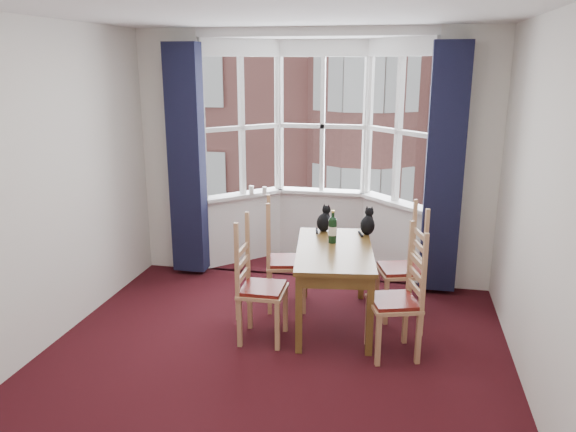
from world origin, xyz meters
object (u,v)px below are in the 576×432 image
(chair_right_far, at_px, (409,270))
(cat_left, at_px, (324,221))
(chair_left_far, at_px, (277,263))
(candle_tall, at_px, (251,190))
(chair_left_near, at_px, (253,290))
(wine_bottle, at_px, (333,229))
(dining_table, at_px, (334,259))
(candle_short, at_px, (265,191))
(cat_right, at_px, (368,224))
(chair_right_near, at_px, (404,303))

(chair_right_far, xyz_separation_m, cat_left, (-0.87, 0.23, 0.39))
(chair_left_far, bearing_deg, candle_tall, 115.77)
(chair_left_near, xyz_separation_m, wine_bottle, (0.63, 0.63, 0.42))
(dining_table, height_order, candle_short, candle_short)
(chair_left_near, distance_m, candle_short, 2.11)
(chair_left_far, height_order, candle_tall, candle_tall)
(chair_left_far, distance_m, cat_left, 0.65)
(cat_right, bearing_deg, candle_tall, 145.96)
(chair_right_near, xyz_separation_m, wine_bottle, (-0.70, 0.64, 0.42))
(chair_left_far, xyz_separation_m, chair_right_near, (1.27, -0.73, 0.00))
(cat_left, bearing_deg, candle_tall, 136.57)
(candle_tall, xyz_separation_m, candle_short, (0.16, 0.03, -0.01))
(chair_left_far, height_order, cat_left, cat_left)
(cat_left, xyz_separation_m, candle_short, (-0.88, 1.02, 0.05))
(dining_table, xyz_separation_m, chair_left_near, (-0.67, -0.46, -0.18))
(dining_table, relative_size, chair_left_far, 1.51)
(candle_short, bearing_deg, chair_right_near, -49.77)
(dining_table, bearing_deg, chair_left_near, -145.40)
(chair_left_far, bearing_deg, chair_left_near, -95.10)
(wine_bottle, xyz_separation_m, candle_short, (-1.02, 1.39, 0.02))
(chair_right_far, relative_size, candle_tall, 8.88)
(chair_right_far, bearing_deg, dining_table, -156.09)
(chair_right_far, xyz_separation_m, candle_tall, (-1.92, 1.22, 0.45))
(chair_right_far, relative_size, candle_short, 10.25)
(candle_tall, relative_size, candle_short, 1.15)
(cat_right, bearing_deg, chair_left_near, -133.71)
(wine_bottle, xyz_separation_m, candle_tall, (-1.18, 1.36, 0.03))
(chair_right_near, distance_m, chair_right_far, 0.79)
(dining_table, distance_m, candle_tall, 1.97)
(cat_right, bearing_deg, dining_table, -117.35)
(chair_left_near, height_order, chair_right_far, same)
(chair_right_far, bearing_deg, chair_right_near, -92.68)
(chair_right_near, relative_size, chair_right_far, 1.00)
(cat_right, bearing_deg, candle_short, 142.09)
(chair_right_far, height_order, candle_short, candle_short)
(cat_left, height_order, cat_right, cat_right)
(chair_left_far, bearing_deg, wine_bottle, -8.86)
(dining_table, xyz_separation_m, cat_left, (-0.18, 0.54, 0.21))
(chair_left_near, bearing_deg, candle_tall, 105.47)
(wine_bottle, distance_m, candle_tall, 1.80)
(dining_table, height_order, candle_tall, candle_tall)
(dining_table, relative_size, chair_left_near, 1.51)
(dining_table, distance_m, cat_right, 0.62)
(cat_left, relative_size, candle_tall, 2.69)
(chair_left_near, distance_m, chair_left_far, 0.72)
(chair_right_far, relative_size, cat_right, 3.24)
(dining_table, relative_size, chair_right_near, 1.51)
(chair_left_far, distance_m, candle_short, 1.45)
(dining_table, distance_m, chair_left_far, 0.68)
(chair_left_near, xyz_separation_m, chair_left_far, (0.06, 0.72, 0.00))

